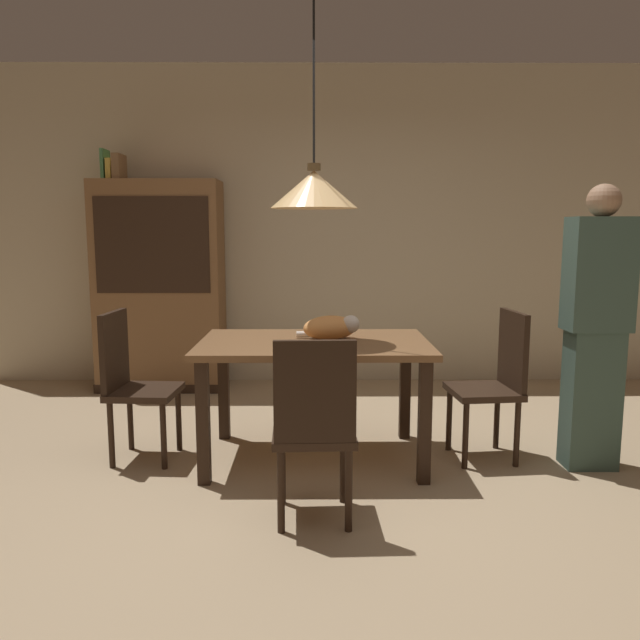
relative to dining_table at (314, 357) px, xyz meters
The scene contains 13 objects.
ground 0.85m from the dining_table, 83.57° to the right, with size 10.00×10.00×0.00m, color tan.
back_wall 2.25m from the dining_table, 88.33° to the left, with size 6.40×0.10×2.90m, color beige.
dining_table is the anchor object (origin of this frame).
chair_right_side 1.14m from the dining_table, ahead, with size 0.44×0.44×0.93m.
chair_left_side 1.14m from the dining_table, behind, with size 0.42×0.42×0.93m.
chair_near_front 0.89m from the dining_table, 89.81° to the right, with size 0.41×0.41×0.93m.
cat_sleeping 0.21m from the dining_table, 20.07° to the left, with size 0.41×0.32×0.16m.
pendant_lamp 1.01m from the dining_table, 93.58° to the left, with size 0.52×0.52×1.30m.
hutch_bookcase 2.26m from the dining_table, 127.85° to the left, with size 1.12×0.45×1.85m.
book_green_slim 2.87m from the dining_table, 135.62° to the left, with size 0.03×0.20×0.26m, color #427A4C.
book_yellow_short 2.82m from the dining_table, 134.81° to the left, with size 0.04×0.20×0.18m, color gold.
book_brown_thick 2.78m from the dining_table, 133.66° to the left, with size 0.06×0.24×0.22m, color brown.
person_standing 1.68m from the dining_table, ahead, with size 0.36×0.22×1.69m.
Camera 1 is at (-0.05, -3.19, 1.42)m, focal length 34.82 mm.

